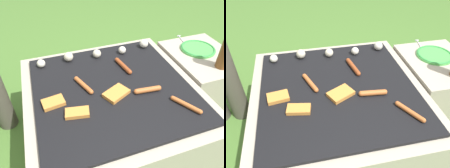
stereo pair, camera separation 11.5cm
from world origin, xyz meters
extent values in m
plane|color=#47702D|center=(0.00, 0.00, 0.00)|extent=(14.00, 14.00, 0.00)
cube|color=#A89E8C|center=(0.00, 0.00, 0.21)|extent=(0.92, 0.92, 0.41)
cube|color=black|center=(0.00, 0.00, 0.42)|extent=(0.81, 0.81, 0.02)
cube|color=#A89E8C|center=(0.67, 0.11, 0.22)|extent=(0.40, 0.50, 0.43)
cylinder|color=#B7602D|center=(0.16, -0.10, 0.45)|extent=(0.12, 0.04, 0.03)
sphere|color=#B7602D|center=(0.10, -0.09, 0.45)|extent=(0.03, 0.03, 0.03)
sphere|color=#B7602D|center=(0.22, -0.10, 0.45)|extent=(0.03, 0.03, 0.03)
cylinder|color=#B7602D|center=(-0.14, 0.05, 0.44)|extent=(0.07, 0.14, 0.02)
sphere|color=#B7602D|center=(-0.17, 0.12, 0.44)|extent=(0.02, 0.02, 0.02)
sphere|color=#B7602D|center=(-0.12, -0.02, 0.44)|extent=(0.02, 0.02, 0.02)
cylinder|color=#93421E|center=(0.12, 0.15, 0.45)|extent=(0.05, 0.15, 0.03)
sphere|color=#93421E|center=(0.11, 0.22, 0.45)|extent=(0.03, 0.03, 0.03)
sphere|color=#93421E|center=(0.13, 0.08, 0.45)|extent=(0.03, 0.03, 0.03)
cylinder|color=#B7602D|center=(0.29, -0.26, 0.44)|extent=(0.09, 0.14, 0.02)
sphere|color=#B7602D|center=(0.25, -0.19, 0.44)|extent=(0.02, 0.02, 0.02)
sphere|color=#B7602D|center=(0.32, -0.32, 0.44)|extent=(0.02, 0.02, 0.02)
cube|color=#D18438|center=(0.00, -0.07, 0.44)|extent=(0.15, 0.13, 0.02)
cube|color=#D18438|center=(-0.22, -0.13, 0.44)|extent=(0.12, 0.08, 0.02)
cube|color=#D18438|center=(-0.31, -0.03, 0.44)|extent=(0.11, 0.09, 0.02)
sphere|color=silver|center=(-0.34, 0.32, 0.46)|extent=(0.05, 0.05, 0.05)
sphere|color=beige|center=(-0.17, 0.33, 0.46)|extent=(0.06, 0.06, 0.06)
sphere|color=beige|center=(0.01, 0.31, 0.46)|extent=(0.05, 0.05, 0.05)
sphere|color=silver|center=(0.18, 0.30, 0.46)|extent=(0.05, 0.05, 0.05)
sphere|color=silver|center=(0.34, 0.32, 0.46)|extent=(0.06, 0.06, 0.06)
cylinder|color=#4CB24C|center=(0.67, 0.17, 0.44)|extent=(0.23, 0.23, 0.01)
torus|color=#338C3F|center=(0.67, 0.17, 0.44)|extent=(0.22, 0.22, 0.01)
cylinder|color=silver|center=(0.64, 0.29, 0.44)|extent=(0.04, 0.19, 0.01)
cube|color=silver|center=(0.66, 0.38, 0.44)|extent=(0.03, 0.01, 0.01)
camera|label=1|loc=(-0.29, -0.84, 1.19)|focal=35.00mm
camera|label=2|loc=(-0.18, -0.87, 1.19)|focal=35.00mm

